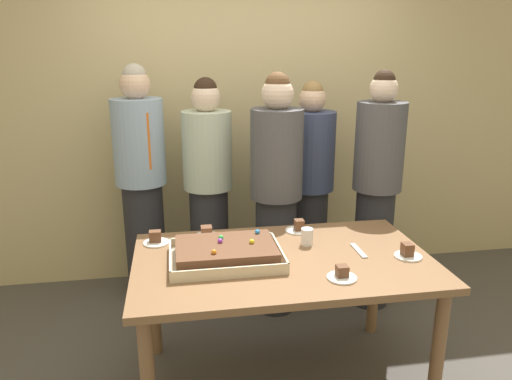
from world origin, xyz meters
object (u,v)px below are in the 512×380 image
object	(u,v)px
party_table	(283,273)
plated_slice_near_left	(156,239)
cake_server_utensil	(359,251)
drink_cup_nearest	(307,237)
person_green_shirt_behind	(310,186)
plated_slice_far_left	(342,275)
person_back_corner	(276,193)
person_serving_front	(208,189)
plated_slice_near_right	(408,253)
sheet_cake	(226,253)
person_far_right_suit	(376,189)
plated_slice_far_right	(298,228)
person_striped_tie_right	(142,183)
plated_slice_center_front	(206,233)

from	to	relation	value
party_table	plated_slice_near_left	bearing A→B (deg)	154.66
party_table	cake_server_utensil	size ratio (longest dim) A/B	8.10
drink_cup_nearest	person_green_shirt_behind	xyz separation A→B (m)	(0.29, 0.98, 0.01)
plated_slice_near_left	person_green_shirt_behind	world-z (taller)	person_green_shirt_behind
cake_server_utensil	plated_slice_far_left	bearing A→B (deg)	-124.01
plated_slice_near_left	person_back_corner	distance (m)	0.97
plated_slice_far_left	person_serving_front	distance (m)	1.51
plated_slice_near_right	drink_cup_nearest	xyz separation A→B (m)	(-0.50, 0.26, 0.02)
sheet_cake	person_far_right_suit	world-z (taller)	person_far_right_suit
plated_slice_far_right	person_striped_tie_right	xyz separation A→B (m)	(-0.99, 0.81, 0.12)
plated_slice_far_left	plated_slice_center_front	size ratio (longest dim) A/B	1.00
plated_slice_near_right	plated_slice_far_left	size ratio (longest dim) A/B	1.00
drink_cup_nearest	cake_server_utensil	size ratio (longest dim) A/B	0.50
plated_slice_far_left	person_serving_front	bearing A→B (deg)	111.68
drink_cup_nearest	person_far_right_suit	distance (m)	0.94
plated_slice_near_right	person_green_shirt_behind	size ratio (longest dim) A/B	0.09
plated_slice_far_left	person_back_corner	size ratio (longest dim) A/B	0.09
person_serving_front	person_far_right_suit	bearing A→B (deg)	74.32
sheet_cake	plated_slice_center_front	bearing A→B (deg)	102.27
plated_slice_far_right	party_table	bearing A→B (deg)	-115.69
drink_cup_nearest	person_far_right_suit	xyz separation A→B (m)	(0.69, 0.64, 0.07)
party_table	person_serving_front	distance (m)	1.18
plated_slice_far_left	person_back_corner	distance (m)	1.13
plated_slice_near_left	plated_slice_center_front	world-z (taller)	plated_slice_near_left
sheet_cake	person_back_corner	world-z (taller)	person_back_corner
sheet_cake	person_back_corner	xyz separation A→B (m)	(0.45, 0.81, 0.07)
plated_slice_far_right	plated_slice_center_front	world-z (taller)	plated_slice_far_right
plated_slice_center_front	person_back_corner	distance (m)	0.70
person_serving_front	person_back_corner	world-z (taller)	person_back_corner
plated_slice_near_left	plated_slice_near_right	distance (m)	1.43
plated_slice_center_front	cake_server_utensil	xyz separation A→B (m)	(0.83, -0.36, -0.02)
cake_server_utensil	plated_slice_far_right	bearing A→B (deg)	125.91
person_green_shirt_behind	sheet_cake	bearing A→B (deg)	0.01
person_striped_tie_right	person_far_right_suit	size ratio (longest dim) A/B	1.02
party_table	plated_slice_far_left	xyz separation A→B (m)	(0.23, -0.29, 0.11)
party_table	drink_cup_nearest	size ratio (longest dim) A/B	16.20
plated_slice_far_left	person_serving_front	xyz separation A→B (m)	(-0.56, 1.40, 0.07)
plated_slice_near_left	drink_cup_nearest	distance (m)	0.89
drink_cup_nearest	person_striped_tie_right	world-z (taller)	person_striped_tie_right
cake_server_utensil	person_striped_tie_right	bearing A→B (deg)	136.93
person_striped_tie_right	person_far_right_suit	distance (m)	1.73
cake_server_utensil	person_striped_tie_right	world-z (taller)	person_striped_tie_right
party_table	person_green_shirt_behind	distance (m)	1.24
plated_slice_far_left	plated_slice_far_right	world-z (taller)	plated_slice_far_right
plated_slice_near_right	plated_slice_near_left	bearing A→B (deg)	162.55
plated_slice_near_right	person_striped_tie_right	xyz separation A→B (m)	(-1.49, 1.29, 0.11)
party_table	person_serving_front	world-z (taller)	person_serving_front
plated_slice_far_right	cake_server_utensil	bearing A→B (deg)	-54.09
person_green_shirt_behind	person_far_right_suit	world-z (taller)	person_far_right_suit
drink_cup_nearest	person_striped_tie_right	distance (m)	1.43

